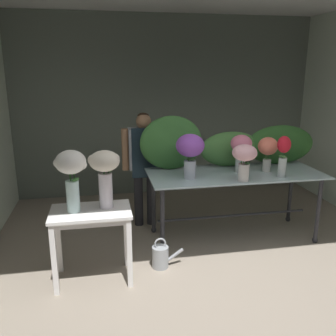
% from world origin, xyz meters
% --- Properties ---
extents(ground_plane, '(7.94, 7.94, 0.00)m').
position_xyz_m(ground_plane, '(0.00, 1.80, 0.00)').
color(ground_plane, gray).
extents(wall_back, '(5.10, 0.12, 2.95)m').
position_xyz_m(wall_back, '(0.00, 3.61, 1.48)').
color(wall_back, slate).
rests_on(wall_back, ground).
extents(display_table_glass, '(2.14, 0.87, 0.87)m').
position_xyz_m(display_table_glass, '(0.49, 1.57, 0.74)').
color(display_table_glass, '#AECBD2').
rests_on(display_table_glass, ground).
extents(side_table_white, '(0.79, 0.50, 0.75)m').
position_xyz_m(side_table_white, '(-1.25, 0.92, 0.65)').
color(side_table_white, white).
rests_on(side_table_white, ground).
extents(florist, '(0.59, 0.24, 1.55)m').
position_xyz_m(florist, '(-0.56, 2.18, 0.95)').
color(florist, '#232328').
rests_on(florist, ground).
extents(foliage_backdrop, '(2.35, 0.27, 0.68)m').
position_xyz_m(foliage_backdrop, '(0.52, 1.89, 1.14)').
color(foliage_backdrop, '#387033').
rests_on(foliage_backdrop, display_table_glass).
extents(vase_violet_snapdragons, '(0.33, 0.33, 0.52)m').
position_xyz_m(vase_violet_snapdragons, '(-0.11, 1.44, 1.21)').
color(vase_violet_snapdragons, silver).
rests_on(vase_violet_snapdragons, display_table_glass).
extents(vase_crimson_dahlias, '(0.17, 0.16, 0.49)m').
position_xyz_m(vase_crimson_dahlias, '(0.96, 1.29, 1.15)').
color(vase_crimson_dahlias, silver).
rests_on(vase_crimson_dahlias, display_table_glass).
extents(vase_blush_carnations, '(0.29, 0.28, 0.42)m').
position_xyz_m(vase_blush_carnations, '(0.45, 1.22, 1.14)').
color(vase_blush_carnations, silver).
rests_on(vase_blush_carnations, display_table_glass).
extents(vase_rosy_hydrangea, '(0.26, 0.26, 0.47)m').
position_xyz_m(vase_rosy_hydrangea, '(0.55, 1.58, 1.17)').
color(vase_rosy_hydrangea, silver).
rests_on(vase_rosy_hydrangea, display_table_glass).
extents(vase_coral_tulips, '(0.24, 0.24, 0.43)m').
position_xyz_m(vase_coral_tulips, '(0.89, 1.55, 1.15)').
color(vase_coral_tulips, silver).
rests_on(vase_coral_tulips, display_table_glass).
extents(vase_white_roses_tall, '(0.31, 0.29, 0.61)m').
position_xyz_m(vase_white_roses_tall, '(-1.41, 0.92, 1.16)').
color(vase_white_roses_tall, silver).
rests_on(vase_white_roses_tall, side_table_white).
extents(vase_cream_lisianthus_tall, '(0.31, 0.30, 0.58)m').
position_xyz_m(vase_cream_lisianthus_tall, '(-1.09, 0.97, 1.13)').
color(vase_cream_lisianthus_tall, silver).
rests_on(vase_cream_lisianthus_tall, side_table_white).
extents(watering_can, '(0.35, 0.18, 0.34)m').
position_xyz_m(watering_can, '(-0.54, 1.02, 0.13)').
color(watering_can, '#999EA3').
rests_on(watering_can, ground).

